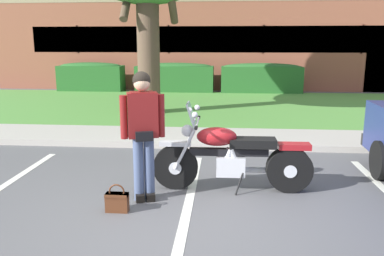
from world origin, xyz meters
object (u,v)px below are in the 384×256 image
object	(u,v)px
motorcycle	(238,157)
hedge_center_left	(175,77)
handbag	(117,200)
hedge_left	(91,76)
brick_building	(255,42)
hedge_center_right	(261,78)
rider_person	(143,127)

from	to	relation	value
motorcycle	hedge_center_left	size ratio (longest dim) A/B	0.70
handbag	hedge_left	size ratio (longest dim) A/B	0.13
handbag	brick_building	xyz separation A→B (m)	(2.86, 18.27, 1.94)
motorcycle	hedge_center_right	xyz separation A→B (m)	(1.24, 11.01, 0.16)
brick_building	hedge_center_left	bearing A→B (deg)	-119.95
hedge_center_right	hedge_center_left	bearing A→B (deg)	180.00
motorcycle	hedge_center_left	distance (m)	11.25
hedge_left	hedge_center_left	xyz separation A→B (m)	(3.57, 0.00, 0.00)
hedge_left	rider_person	bearing A→B (deg)	-67.91
handbag	hedge_left	world-z (taller)	hedge_left
hedge_center_left	brick_building	size ratio (longest dim) A/B	0.13
handbag	brick_building	bearing A→B (deg)	81.11
handbag	hedge_center_right	distance (m)	12.20
motorcycle	hedge_center_left	bearing A→B (deg)	101.92
rider_person	hedge_center_right	world-z (taller)	rider_person
handbag	hedge_center_left	world-z (taller)	hedge_center_left
handbag	brick_building	world-z (taller)	brick_building
rider_person	handbag	distance (m)	0.98
handbag	hedge_center_left	size ratio (longest dim) A/B	0.11
motorcycle	handbag	bearing A→B (deg)	-149.95
rider_person	hedge_left	world-z (taller)	rider_person
motorcycle	brick_building	xyz separation A→B (m)	(1.35, 17.40, 1.60)
hedge_left	hedge_center_right	world-z (taller)	same
handbag	hedge_center_right	xyz separation A→B (m)	(2.75, 11.88, 0.51)
rider_person	brick_building	bearing A→B (deg)	81.71
handbag	hedge_center_left	bearing A→B (deg)	93.96
motorcycle	handbag	size ratio (longest dim) A/B	6.23
rider_person	hedge_left	xyz separation A→B (m)	(-4.65, 11.46, -0.34)
hedge_left	brick_building	world-z (taller)	brick_building
hedge_center_left	hedge_center_right	xyz separation A→B (m)	(3.57, 0.00, 0.00)
handbag	hedge_center_left	xyz separation A→B (m)	(-0.82, 11.88, 0.51)
rider_person	hedge_center_right	distance (m)	11.73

